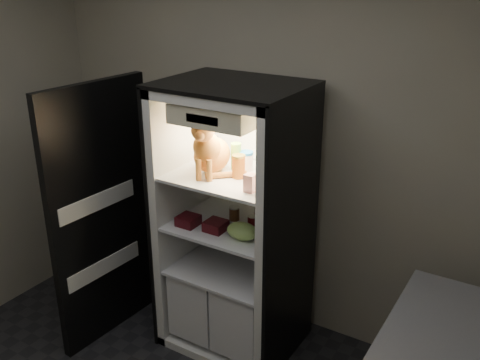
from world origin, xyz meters
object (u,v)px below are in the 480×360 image
(mayo_tub, at_px, (246,161))
(condiment_jar, at_px, (234,213))
(refrigerator, at_px, (236,239))
(soda_can_b, at_px, (271,223))
(salsa_jar, at_px, (239,166))
(soda_can_c, at_px, (252,224))
(soda_can_a, at_px, (259,219))
(parmesan_shaker, at_px, (236,156))
(grape_bag, at_px, (242,231))
(pepper_jar, at_px, (269,163))
(berry_box_left, at_px, (188,221))
(berry_box_right, at_px, (216,226))
(tabby_cat, at_px, (210,150))
(cream_carton, at_px, (250,183))

(mayo_tub, xyz_separation_m, condiment_jar, (-0.06, -0.06, -0.37))
(refrigerator, relative_size, soda_can_b, 14.28)
(mayo_tub, height_order, salsa_jar, salsa_jar)
(mayo_tub, bearing_deg, condiment_jar, -133.89)
(refrigerator, height_order, soda_can_c, refrigerator)
(soda_can_a, bearing_deg, soda_can_c, -92.34)
(parmesan_shaker, xyz_separation_m, grape_bag, (0.19, -0.24, -0.39))
(pepper_jar, xyz_separation_m, berry_box_left, (-0.46, -0.25, -0.41))
(pepper_jar, height_order, berry_box_right, pepper_jar)
(soda_can_a, xyz_separation_m, soda_can_c, (-0.00, -0.08, -0.00))
(soda_can_b, bearing_deg, grape_bag, -124.09)
(mayo_tub, distance_m, salsa_jar, 0.14)
(soda_can_b, bearing_deg, tabby_cat, -168.11)
(cream_carton, distance_m, berry_box_right, 0.47)
(cream_carton, bearing_deg, soda_can_b, 79.86)
(tabby_cat, height_order, soda_can_b, tabby_cat)
(condiment_jar, bearing_deg, cream_carton, -42.17)
(pepper_jar, distance_m, condiment_jar, 0.46)
(berry_box_left, bearing_deg, parmesan_shaker, 51.37)
(mayo_tub, xyz_separation_m, soda_can_c, (0.13, -0.15, -0.36))
(pepper_jar, relative_size, grape_bag, 0.88)
(soda_can_b, relative_size, berry_box_right, 1.01)
(refrigerator, bearing_deg, pepper_jar, 5.27)
(tabby_cat, xyz_separation_m, soda_can_a, (0.30, 0.11, -0.46))
(condiment_jar, relative_size, berry_box_right, 0.74)
(soda_can_b, xyz_separation_m, condiment_jar, (-0.30, 0.04, -0.02))
(berry_box_right, bearing_deg, soda_can_b, 26.69)
(refrigerator, bearing_deg, grape_bag, -49.74)
(mayo_tub, height_order, cream_carton, mayo_tub)
(soda_can_a, height_order, soda_can_c, soda_can_a)
(mayo_tub, height_order, soda_can_b, mayo_tub)
(soda_can_a, relative_size, berry_box_right, 0.86)
(parmesan_shaker, relative_size, cream_carton, 1.64)
(cream_carton, height_order, soda_can_b, cream_carton)
(salsa_jar, height_order, cream_carton, salsa_jar)
(grape_bag, bearing_deg, condiment_jar, 132.67)
(tabby_cat, distance_m, soda_can_a, 0.56)
(parmesan_shaker, height_order, soda_can_a, parmesan_shaker)
(parmesan_shaker, height_order, grape_bag, parmesan_shaker)
(mayo_tub, height_order, berry_box_left, mayo_tub)
(soda_can_b, xyz_separation_m, berry_box_right, (-0.32, -0.16, -0.03))
(soda_can_a, bearing_deg, refrigerator, 176.77)
(berry_box_left, bearing_deg, cream_carton, -1.19)
(tabby_cat, relative_size, pepper_jar, 2.37)
(soda_can_b, bearing_deg, salsa_jar, -168.54)
(mayo_tub, relative_size, salsa_jar, 0.84)
(soda_can_b, distance_m, condiment_jar, 0.30)
(salsa_jar, distance_m, soda_can_b, 0.42)
(parmesan_shaker, bearing_deg, refrigerator, -58.27)
(soda_can_c, bearing_deg, condiment_jar, 155.27)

